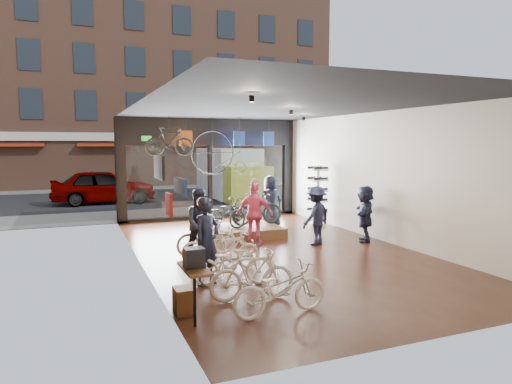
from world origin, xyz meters
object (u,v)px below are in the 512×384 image
customer_2 (255,214)px  street_car (104,186)px  display_bike_mid (257,209)px  customer_4 (271,202)px  display_platform (240,231)px  display_bike_right (227,211)px  penny_farthing (221,154)px  customer_1 (201,224)px  floor_bike_3 (230,251)px  customer_5 (365,214)px  hung_bike (169,142)px  floor_bike_0 (280,289)px  display_bike_left (221,216)px  floor_bike_2 (232,264)px  floor_bike_4 (214,245)px  floor_bike_1 (252,275)px  sunglasses_rack (317,196)px  customer_0 (207,241)px  floor_bike_5 (207,237)px  customer_3 (316,216)px  box_truck (234,174)px

customer_2 → street_car: bearing=-33.6°
display_bike_mid → customer_4: (0.87, 0.90, 0.08)m
display_platform → customer_4: 1.89m
display_bike_right → penny_farthing: (0.36, 1.73, 1.79)m
customer_1 → floor_bike_3: bearing=-77.1°
customer_5 → hung_bike: 6.73m
display_platform → customer_1: (-1.88, -2.34, 0.73)m
customer_5 → penny_farthing: 5.58m
street_car → hung_bike: bearing=-168.1°
floor_bike_0 → customer_5: customer_5 is taller
customer_4 → hung_bike: 3.94m
floor_bike_3 → display_bike_left: bearing=-23.8°
street_car → floor_bike_2: size_ratio=2.90×
floor_bike_0 → floor_bike_3: bearing=-4.4°
display_bike_mid → floor_bike_4: bearing=138.0°
floor_bike_1 → customer_5: customer_5 is taller
street_car → sunglasses_rack: bearing=-144.7°
floor_bike_0 → customer_0: size_ratio=0.95×
customer_0 → customer_5: size_ratio=1.09×
floor_bike_1 → customer_5: 6.06m
floor_bike_5 → street_car: bearing=6.8°
floor_bike_0 → customer_3: bearing=-38.4°
floor_bike_2 → floor_bike_4: bearing=8.9°
customer_5 → display_bike_right: bearing=-95.0°
customer_1 → floor_bike_1: bearing=-89.7°
customer_0 → customer_1: size_ratio=1.02×
customer_4 → hung_bike: bearing=-24.3°
customer_2 → customer_5: 3.26m
floor_bike_0 → customer_3: size_ratio=1.02×
customer_0 → floor_bike_2: bearing=-60.4°
display_bike_mid → display_bike_right: display_bike_mid is taller
floor_bike_0 → sunglasses_rack: size_ratio=0.81×
floor_bike_4 → display_bike_mid: display_bike_mid is taller
display_bike_right → box_truck: bearing=-51.6°
floor_bike_1 → display_bike_left: 5.27m
floor_bike_2 → sunglasses_rack: sunglasses_rack is taller
box_truck → display_bike_left: size_ratio=3.87×
display_bike_mid → customer_1: (-2.46, -2.40, 0.07)m
display_bike_left → penny_farthing: 3.37m
floor_bike_4 → customer_3: (3.24, 0.73, 0.41)m
floor_bike_2 → display_bike_left: size_ratio=0.97×
floor_bike_1 → customer_1: (-0.08, 3.23, 0.40)m
box_truck → floor_bike_1: (-4.71, -14.43, -0.83)m
floor_bike_5 → display_platform: bearing=-41.3°
box_truck → sunglasses_rack: bearing=-88.5°
display_platform → hung_bike: (-1.75, 2.06, 2.78)m
floor_bike_2 → customer_2: 3.79m
hung_bike → display_bike_left: bearing=-149.3°
floor_bike_4 → penny_farthing: penny_farthing is taller
floor_bike_5 → display_bike_right: (1.42, 2.58, 0.23)m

